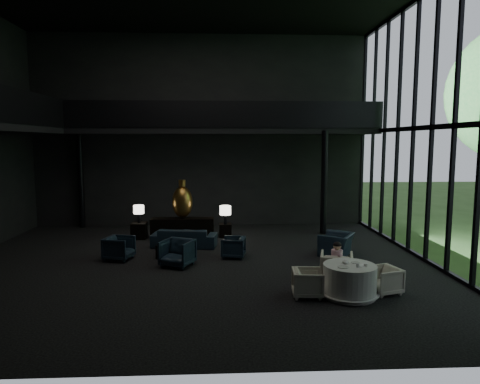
{
  "coord_description": "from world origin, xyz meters",
  "views": [
    {
      "loc": [
        0.76,
        -12.27,
        3.6
      ],
      "look_at": [
        1.38,
        0.5,
        2.07
      ],
      "focal_mm": 32.0,
      "sensor_mm": 36.0,
      "label": 1
    }
  ],
  "objects_px": {
    "lounge_armchair_east": "(233,247)",
    "window_armchair": "(336,241)",
    "side_table_right": "(225,230)",
    "table_lamp_right": "(225,211)",
    "table_lamp_left": "(139,210)",
    "lounge_armchair_south": "(177,250)",
    "lounge_armchair_west": "(119,247)",
    "sofa": "(184,234)",
    "dining_table": "(349,282)",
    "side_table_left": "(139,231)",
    "dining_chair_north": "(336,265)",
    "bronze_urn": "(182,202)",
    "dining_chair_east": "(383,280)",
    "dining_chair_west": "(308,283)",
    "console": "(183,228)",
    "child": "(337,254)",
    "coffee_table": "(175,249)"
  },
  "relations": [
    {
      "from": "lounge_armchair_east",
      "to": "window_armchair",
      "type": "relative_size",
      "value": 0.61
    },
    {
      "from": "side_table_right",
      "to": "table_lamp_right",
      "type": "distance_m",
      "value": 0.77
    },
    {
      "from": "table_lamp_left",
      "to": "lounge_armchair_south",
      "type": "height_order",
      "value": "table_lamp_left"
    },
    {
      "from": "lounge_armchair_west",
      "to": "lounge_armchair_east",
      "type": "height_order",
      "value": "lounge_armchair_west"
    },
    {
      "from": "sofa",
      "to": "lounge_armchair_west",
      "type": "distance_m",
      "value": 2.42
    },
    {
      "from": "table_lamp_left",
      "to": "dining_table",
      "type": "bearing_deg",
      "value": -46.22
    },
    {
      "from": "table_lamp_right",
      "to": "dining_table",
      "type": "bearing_deg",
      "value": -65.82
    },
    {
      "from": "side_table_left",
      "to": "dining_chair_north",
      "type": "xyz_separation_m",
      "value": [
        5.99,
        -5.16,
        0.14
      ]
    },
    {
      "from": "bronze_urn",
      "to": "table_lamp_left",
      "type": "height_order",
      "value": "bronze_urn"
    },
    {
      "from": "dining_chair_east",
      "to": "lounge_armchair_west",
      "type": "bearing_deg",
      "value": -131.96
    },
    {
      "from": "bronze_urn",
      "to": "table_lamp_right",
      "type": "bearing_deg",
      "value": -5.85
    },
    {
      "from": "side_table_left",
      "to": "dining_chair_west",
      "type": "distance_m",
      "value": 7.98
    },
    {
      "from": "sofa",
      "to": "dining_table",
      "type": "relative_size",
      "value": 1.65
    },
    {
      "from": "sofa",
      "to": "dining_chair_west",
      "type": "xyz_separation_m",
      "value": [
        3.25,
        -4.9,
        -0.13
      ]
    },
    {
      "from": "console",
      "to": "window_armchair",
      "type": "height_order",
      "value": "window_armchair"
    },
    {
      "from": "window_armchair",
      "to": "dining_chair_west",
      "type": "height_order",
      "value": "window_armchair"
    },
    {
      "from": "lounge_armchair_south",
      "to": "dining_chair_west",
      "type": "xyz_separation_m",
      "value": [
        3.27,
        -2.59,
        -0.15
      ]
    },
    {
      "from": "console",
      "to": "lounge_armchair_west",
      "type": "relative_size",
      "value": 2.9
    },
    {
      "from": "side_table_left",
      "to": "lounge_armchair_east",
      "type": "relative_size",
      "value": 0.92
    },
    {
      "from": "side_table_left",
      "to": "sofa",
      "type": "xyz_separation_m",
      "value": [
        1.77,
        -1.29,
        0.15
      ]
    },
    {
      "from": "dining_table",
      "to": "dining_chair_west",
      "type": "bearing_deg",
      "value": 178.33
    },
    {
      "from": "console",
      "to": "table_lamp_left",
      "type": "relative_size",
      "value": 3.61
    },
    {
      "from": "bronze_urn",
      "to": "lounge_armchair_south",
      "type": "relative_size",
      "value": 1.51
    },
    {
      "from": "bronze_urn",
      "to": "sofa",
      "type": "height_order",
      "value": "bronze_urn"
    },
    {
      "from": "dining_chair_west",
      "to": "child",
      "type": "distance_m",
      "value": 1.38
    },
    {
      "from": "table_lamp_left",
      "to": "dining_table",
      "type": "distance_m",
      "value": 8.7
    },
    {
      "from": "lounge_armchair_south",
      "to": "dining_chair_east",
      "type": "xyz_separation_m",
      "value": [
        5.11,
        -2.47,
        -0.16
      ]
    },
    {
      "from": "lounge_armchair_east",
      "to": "table_lamp_right",
      "type": "bearing_deg",
      "value": -165.36
    },
    {
      "from": "lounge_armchair_south",
      "to": "dining_table",
      "type": "bearing_deg",
      "value": -8.65
    },
    {
      "from": "dining_chair_north",
      "to": "child",
      "type": "distance_m",
      "value": 0.33
    },
    {
      "from": "table_lamp_right",
      "to": "dining_chair_north",
      "type": "bearing_deg",
      "value": -61.71
    },
    {
      "from": "bronze_urn",
      "to": "dining_chair_west",
      "type": "xyz_separation_m",
      "value": [
        3.43,
        -6.37,
        -1.03
      ]
    },
    {
      "from": "table_lamp_left",
      "to": "lounge_armchair_east",
      "type": "xyz_separation_m",
      "value": [
        3.41,
        -2.8,
        -0.74
      ]
    },
    {
      "from": "side_table_right",
      "to": "coffee_table",
      "type": "relative_size",
      "value": 0.52
    },
    {
      "from": "dining_chair_east",
      "to": "side_table_left",
      "type": "bearing_deg",
      "value": -148.53
    },
    {
      "from": "lounge_armchair_east",
      "to": "lounge_armchair_south",
      "type": "distance_m",
      "value": 1.86
    },
    {
      "from": "table_lamp_left",
      "to": "dining_chair_north",
      "type": "distance_m",
      "value": 7.95
    },
    {
      "from": "table_lamp_left",
      "to": "lounge_armchair_east",
      "type": "distance_m",
      "value": 4.47
    },
    {
      "from": "dining_chair_east",
      "to": "child",
      "type": "bearing_deg",
      "value": -148.54
    },
    {
      "from": "side_table_left",
      "to": "table_lamp_right",
      "type": "height_order",
      "value": "table_lamp_right"
    },
    {
      "from": "lounge_armchair_south",
      "to": "child",
      "type": "xyz_separation_m",
      "value": [
        4.2,
        -1.67,
        0.28
      ]
    },
    {
      "from": "sofa",
      "to": "coffee_table",
      "type": "relative_size",
      "value": 2.38
    },
    {
      "from": "lounge_armchair_west",
      "to": "bronze_urn",
      "type": "bearing_deg",
      "value": -15.89
    },
    {
      "from": "side_table_left",
      "to": "sofa",
      "type": "height_order",
      "value": "sofa"
    },
    {
      "from": "bronze_urn",
      "to": "side_table_right",
      "type": "relative_size",
      "value": 2.84
    },
    {
      "from": "dining_chair_north",
      "to": "side_table_left",
      "type": "bearing_deg",
      "value": -24.97
    },
    {
      "from": "console",
      "to": "side_table_right",
      "type": "xyz_separation_m",
      "value": [
        1.6,
        0.09,
        -0.12
      ]
    },
    {
      "from": "bronze_urn",
      "to": "side_table_left",
      "type": "xyz_separation_m",
      "value": [
        -1.6,
        -0.18,
        -1.05
      ]
    },
    {
      "from": "dining_chair_north",
      "to": "sofa",
      "type": "bearing_deg",
      "value": -26.76
    },
    {
      "from": "bronze_urn",
      "to": "window_armchair",
      "type": "relative_size",
      "value": 1.34
    }
  ]
}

